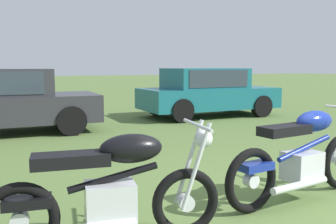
{
  "coord_description": "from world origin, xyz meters",
  "views": [
    {
      "loc": [
        -2.96,
        -2.65,
        1.48
      ],
      "look_at": [
        -0.78,
        1.96,
        0.86
      ],
      "focal_mm": 39.95,
      "sensor_mm": 36.0,
      "label": 1
    }
  ],
  "objects": [
    {
      "name": "ground_plane",
      "position": [
        0.0,
        0.0,
        0.0
      ],
      "size": [
        120.0,
        120.0,
        0.0
      ],
      "primitive_type": "plane",
      "color": "#567038"
    },
    {
      "name": "car_teal",
      "position": [
        2.82,
        6.89,
        0.8
      ],
      "size": [
        4.04,
        1.86,
        1.43
      ],
      "rotation": [
        0.0,
        0.0,
        -0.0
      ],
      "color": "#19606B",
      "rests_on": "ground"
    },
    {
      "name": "motorcycle_blue",
      "position": [
        0.13,
        0.38,
        0.49
      ],
      "size": [
        2.16,
        0.68,
        1.02
      ],
      "rotation": [
        0.0,
        0.0,
        0.11
      ],
      "color": "black",
      "rests_on": "ground"
    },
    {
      "name": "motorcycle_black",
      "position": [
        -2.12,
        0.22,
        0.48
      ],
      "size": [
        1.95,
        0.65,
        1.02
      ],
      "rotation": [
        0.0,
        0.0,
        -0.15
      ],
      "color": "black",
      "rests_on": "ground"
    }
  ]
}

